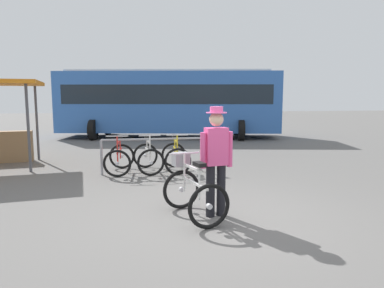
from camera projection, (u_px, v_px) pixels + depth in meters
name	position (u px, v px, depth m)	size (l,w,h in m)	color
ground_plane	(221.00, 218.00, 5.46)	(80.00, 80.00, 0.00)	#605E5B
bike_rack_rail	(153.00, 148.00, 8.65)	(2.51, 0.10, 0.88)	#99999E
racked_bike_red	(120.00, 158.00, 8.72)	(0.77, 1.18, 0.98)	black
racked_bike_white	(148.00, 157.00, 8.84)	(0.73, 1.15, 0.97)	black
racked_bike_yellow	(176.00, 157.00, 8.97)	(0.71, 1.13, 0.97)	black
featured_bicycle	(192.00, 189.00, 5.51)	(0.89, 1.24, 0.97)	black
person_with_featured_bike	(216.00, 157.00, 5.46)	(0.53, 0.32, 1.72)	black
bus_distant	(169.00, 100.00, 16.44)	(10.31, 4.80, 3.08)	#3366B7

